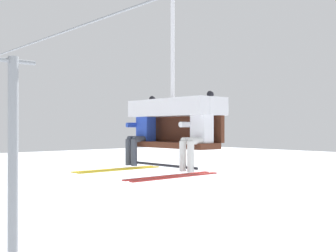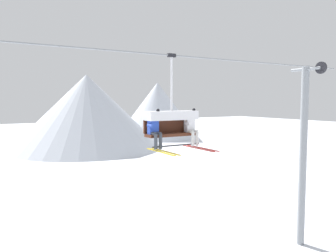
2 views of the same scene
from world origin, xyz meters
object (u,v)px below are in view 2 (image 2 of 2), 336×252
lift_tower_far (303,152)px  chairlift_chair (170,119)px  skier_blue (155,129)px  skier_white (191,127)px

lift_tower_far → chairlift_chair: (-8.08, -0.71, 1.90)m
chairlift_chair → skier_blue: chairlift_chair is taller
chairlift_chair → skier_white: 0.81m
chairlift_chair → skier_blue: 0.81m
lift_tower_far → skier_white: (-7.35, -0.92, 1.61)m
skier_blue → lift_tower_far: bearing=6.0°
skier_blue → chairlift_chair: bearing=16.5°
lift_tower_far → chairlift_chair: 8.33m
lift_tower_far → chairlift_chair: bearing=-175.0°
chairlift_chair → lift_tower_far: bearing=5.0°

